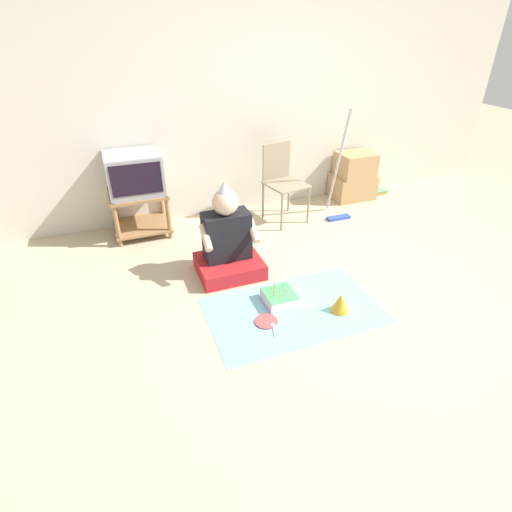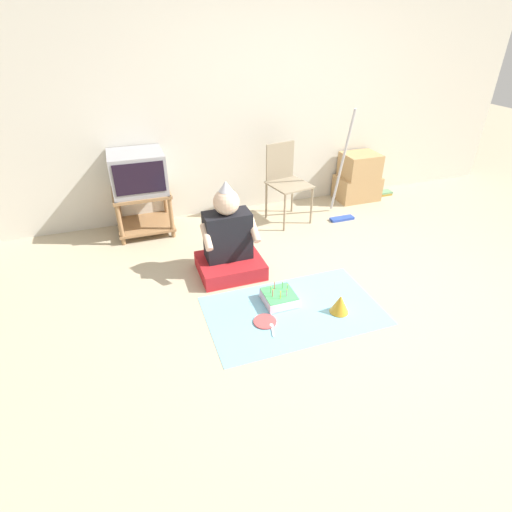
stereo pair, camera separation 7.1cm
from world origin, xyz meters
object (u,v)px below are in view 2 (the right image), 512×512
Objects in this scene: folding_chair at (285,177)px; person_seated at (229,244)px; dust_mop at (342,188)px; paper_plate at (265,321)px; birthday_cake at (279,298)px; book_pile at (385,193)px; party_hat_blue at (340,304)px; tv at (138,172)px; cardboard_box_stack at (358,178)px.

person_seated reaches higher than folding_chair.
dust_mop is 6.96× the size of paper_plate.
birthday_cake is at bearing -114.03° from folding_chair.
book_pile is 1.07× the size of party_hat_blue.
folding_chair is at bearing -6.83° from tv.
party_hat_blue is (0.66, -0.87, -0.20)m from person_seated.
book_pile reaches higher than paper_plate.
tv is 2.12× the size of birthday_cake.
paper_plate is (-2.39, -1.90, -0.01)m from book_pile.
person_seated is at bearing 93.95° from paper_plate.
person_seated is (-2.01, -1.11, 0.01)m from cardboard_box_stack.
birthday_cake is at bearing -135.87° from cardboard_box_stack.
person_seated reaches higher than book_pile.
cardboard_box_stack is at bearing 28.86° from person_seated.
tv is 3.02× the size of paper_plate.
tv is at bearing 123.82° from party_hat_blue.
paper_plate is at bearing -69.49° from tv.
dust_mop reaches higher than folding_chair.
tv reaches higher than cardboard_box_stack.
folding_chair is at bearing -168.39° from cardboard_box_stack.
cardboard_box_stack is 2.40m from party_hat_blue.
party_hat_blue reaches higher than book_pile.
paper_plate is (-0.20, -0.20, -0.04)m from birthday_cake.
tv reaches higher than person_seated.
cardboard_box_stack is at bearing 55.65° from party_hat_blue.
cardboard_box_stack is 2.74m from paper_plate.
folding_chair is 1.94m from paper_plate.
folding_chair is 0.98× the size of person_seated.
cardboard_box_stack is 2.29m from person_seated.
party_hat_blue is at bearing -52.97° from person_seated.
birthday_cake is at bearing -134.83° from dust_mop.
folding_chair reaches higher than cardboard_box_stack.
book_pile is 2.78m from birthday_cake.
tv is 3.25× the size of book_pile.
cardboard_box_stack is 2.46m from birthday_cake.
dust_mop is at bearing -10.03° from tv.
party_hat_blue is at bearing -124.35° from cardboard_box_stack.
person_seated is 3.42× the size of birthday_cake.
cardboard_box_stack is at bearing 44.23° from paper_plate.
tv is at bearing -179.14° from cardboard_box_stack.
person_seated is (0.64, -1.07, -0.38)m from tv.
cardboard_box_stack reaches higher than paper_plate.
folding_chair is 0.66m from dust_mop.
dust_mop reaches higher than birthday_cake.
folding_chair reaches higher than book_pile.
paper_plate is at bearing -141.58° from book_pile.
dust_mop reaches higher than party_hat_blue.
person_seated reaches higher than birthday_cake.
party_hat_blue is (-1.35, -1.98, -0.20)m from cardboard_box_stack.
person_seated is 0.84m from paper_plate.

